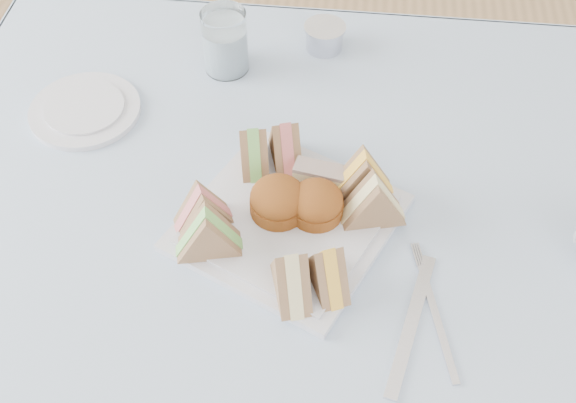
# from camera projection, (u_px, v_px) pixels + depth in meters

# --- Properties ---
(table) EXTENTS (0.90, 0.90, 0.74)m
(table) POSITION_uv_depth(u_px,v_px,m) (263.00, 363.00, 1.26)
(table) COLOR brown
(table) RESTS_ON floor
(tablecloth) EXTENTS (1.02, 1.02, 0.01)m
(tablecloth) POSITION_uv_depth(u_px,v_px,m) (256.00, 232.00, 0.97)
(tablecloth) COLOR silver
(tablecloth) RESTS_ON table
(serving_plate) EXTENTS (0.34, 0.34, 0.01)m
(serving_plate) POSITION_uv_depth(u_px,v_px,m) (288.00, 222.00, 0.97)
(serving_plate) COLOR silver
(serving_plate) RESTS_ON tablecloth
(sandwich_fl_a) EXTENTS (0.09, 0.07, 0.07)m
(sandwich_fl_a) POSITION_uv_depth(u_px,v_px,m) (202.00, 206.00, 0.94)
(sandwich_fl_a) COLOR #876149
(sandwich_fl_a) RESTS_ON serving_plate
(sandwich_fl_b) EXTENTS (0.09, 0.06, 0.08)m
(sandwich_fl_b) POSITION_uv_depth(u_px,v_px,m) (208.00, 231.00, 0.91)
(sandwich_fl_b) COLOR #876149
(sandwich_fl_b) RESTS_ON serving_plate
(sandwich_fr_a) EXTENTS (0.07, 0.09, 0.07)m
(sandwich_fr_a) POSITION_uv_depth(u_px,v_px,m) (328.00, 267.00, 0.87)
(sandwich_fr_a) COLOR #876149
(sandwich_fr_a) RESTS_ON serving_plate
(sandwich_fr_b) EXTENTS (0.06, 0.09, 0.07)m
(sandwich_fr_b) POSITION_uv_depth(u_px,v_px,m) (291.00, 273.00, 0.87)
(sandwich_fr_b) COLOR #876149
(sandwich_fr_b) RESTS_ON serving_plate
(sandwich_bl_a) EXTENTS (0.05, 0.09, 0.07)m
(sandwich_bl_a) POSITION_uv_depth(u_px,v_px,m) (254.00, 147.00, 1.00)
(sandwich_bl_a) COLOR #876149
(sandwich_bl_a) RESTS_ON serving_plate
(sandwich_bl_b) EXTENTS (0.06, 0.09, 0.07)m
(sandwich_bl_b) POSITION_uv_depth(u_px,v_px,m) (285.00, 142.00, 1.01)
(sandwich_bl_b) COLOR #876149
(sandwich_bl_b) RESTS_ON serving_plate
(sandwich_br_a) EXTENTS (0.10, 0.06, 0.08)m
(sandwich_br_a) POSITION_uv_depth(u_px,v_px,m) (374.00, 199.00, 0.94)
(sandwich_br_a) COLOR #876149
(sandwich_br_a) RESTS_ON serving_plate
(sandwich_br_b) EXTENTS (0.09, 0.06, 0.08)m
(sandwich_br_b) POSITION_uv_depth(u_px,v_px,m) (363.00, 174.00, 0.97)
(sandwich_br_b) COLOR #876149
(sandwich_br_b) RESTS_ON serving_plate
(scone_left) EXTENTS (0.10, 0.10, 0.05)m
(scone_left) POSITION_uv_depth(u_px,v_px,m) (278.00, 200.00, 0.96)
(scone_left) COLOR #6F3A0B
(scone_left) RESTS_ON serving_plate
(scone_right) EXTENTS (0.09, 0.09, 0.05)m
(scone_right) POSITION_uv_depth(u_px,v_px,m) (316.00, 203.00, 0.95)
(scone_right) COLOR #6F3A0B
(scone_right) RESTS_ON serving_plate
(pastry_slice) EXTENTS (0.08, 0.04, 0.03)m
(pastry_slice) POSITION_uv_depth(u_px,v_px,m) (320.00, 176.00, 0.99)
(pastry_slice) COLOR beige
(pastry_slice) RESTS_ON serving_plate
(side_plate) EXTENTS (0.22, 0.22, 0.01)m
(side_plate) POSITION_uv_depth(u_px,v_px,m) (85.00, 110.00, 1.12)
(side_plate) COLOR silver
(side_plate) RESTS_ON tablecloth
(water_glass) EXTENTS (0.09, 0.09, 0.11)m
(water_glass) POSITION_uv_depth(u_px,v_px,m) (225.00, 41.00, 1.15)
(water_glass) COLOR white
(water_glass) RESTS_ON tablecloth
(tea_strainer) EXTENTS (0.09, 0.09, 0.04)m
(tea_strainer) POSITION_uv_depth(u_px,v_px,m) (325.00, 38.00, 1.21)
(tea_strainer) COLOR silver
(tea_strainer) RESTS_ON tablecloth
(knife) EXTENTS (0.06, 0.21, 0.00)m
(knife) POSITION_uv_depth(u_px,v_px,m) (411.00, 324.00, 0.88)
(knife) COLOR silver
(knife) RESTS_ON tablecloth
(fork) EXTENTS (0.05, 0.16, 0.00)m
(fork) POSITION_uv_depth(u_px,v_px,m) (437.00, 322.00, 0.88)
(fork) COLOR silver
(fork) RESTS_ON tablecloth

